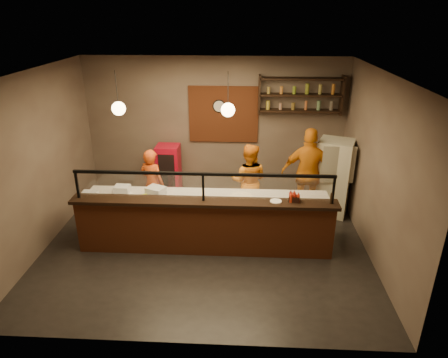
# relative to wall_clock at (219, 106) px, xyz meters

# --- Properties ---
(floor) EXTENTS (6.00, 6.00, 0.00)m
(floor) POSITION_rel_wall_clock_xyz_m (-0.10, -2.46, -2.10)
(floor) COLOR black
(floor) RESTS_ON ground
(ceiling) EXTENTS (6.00, 6.00, 0.00)m
(ceiling) POSITION_rel_wall_clock_xyz_m (-0.10, -2.46, 1.10)
(ceiling) COLOR #3A342D
(ceiling) RESTS_ON wall_back
(wall_back) EXTENTS (6.00, 0.00, 6.00)m
(wall_back) POSITION_rel_wall_clock_xyz_m (-0.10, 0.04, -0.50)
(wall_back) COLOR #6F6052
(wall_back) RESTS_ON floor
(wall_left) EXTENTS (0.00, 5.00, 5.00)m
(wall_left) POSITION_rel_wall_clock_xyz_m (-3.10, -2.46, -0.50)
(wall_left) COLOR #6F6052
(wall_left) RESTS_ON floor
(wall_right) EXTENTS (0.00, 5.00, 5.00)m
(wall_right) POSITION_rel_wall_clock_xyz_m (2.90, -2.46, -0.50)
(wall_right) COLOR #6F6052
(wall_right) RESTS_ON floor
(wall_front) EXTENTS (6.00, 0.00, 6.00)m
(wall_front) POSITION_rel_wall_clock_xyz_m (-0.10, -4.96, -0.50)
(wall_front) COLOR #6F6052
(wall_front) RESTS_ON floor
(brick_patch) EXTENTS (1.60, 0.04, 1.30)m
(brick_patch) POSITION_rel_wall_clock_xyz_m (0.10, 0.01, -0.20)
(brick_patch) COLOR brown
(brick_patch) RESTS_ON wall_back
(service_counter) EXTENTS (4.60, 0.25, 1.00)m
(service_counter) POSITION_rel_wall_clock_xyz_m (-0.10, -2.76, -1.60)
(service_counter) COLOR brown
(service_counter) RESTS_ON floor
(counter_ledge) EXTENTS (4.70, 0.37, 0.06)m
(counter_ledge) POSITION_rel_wall_clock_xyz_m (-0.10, -2.76, -1.07)
(counter_ledge) COLOR black
(counter_ledge) RESTS_ON service_counter
(worktop_cabinet) EXTENTS (4.60, 0.75, 0.85)m
(worktop_cabinet) POSITION_rel_wall_clock_xyz_m (-0.10, -2.26, -1.68)
(worktop_cabinet) COLOR gray
(worktop_cabinet) RESTS_ON floor
(worktop) EXTENTS (4.60, 0.75, 0.05)m
(worktop) POSITION_rel_wall_clock_xyz_m (-0.10, -2.26, -1.23)
(worktop) COLOR beige
(worktop) RESTS_ON worktop_cabinet
(sneeze_guard) EXTENTS (4.50, 0.05, 0.52)m
(sneeze_guard) POSITION_rel_wall_clock_xyz_m (-0.10, -2.76, -0.73)
(sneeze_guard) COLOR white
(sneeze_guard) RESTS_ON counter_ledge
(wall_shelving) EXTENTS (1.84, 0.28, 0.85)m
(wall_shelving) POSITION_rel_wall_clock_xyz_m (1.80, -0.14, 0.30)
(wall_shelving) COLOR black
(wall_shelving) RESTS_ON wall_back
(wall_clock) EXTENTS (0.30, 0.04, 0.30)m
(wall_clock) POSITION_rel_wall_clock_xyz_m (0.00, 0.00, 0.00)
(wall_clock) COLOR black
(wall_clock) RESTS_ON wall_back
(pendant_left) EXTENTS (0.24, 0.24, 0.77)m
(pendant_left) POSITION_rel_wall_clock_xyz_m (-1.60, -2.26, 0.45)
(pendant_left) COLOR black
(pendant_left) RESTS_ON ceiling
(pendant_right) EXTENTS (0.24, 0.24, 0.77)m
(pendant_right) POSITION_rel_wall_clock_xyz_m (0.30, -2.26, 0.45)
(pendant_right) COLOR black
(pendant_right) RESTS_ON ceiling
(cook_left) EXTENTS (0.65, 0.54, 1.53)m
(cook_left) POSITION_rel_wall_clock_xyz_m (-1.31, -1.46, -1.33)
(cook_left) COLOR #DA4A14
(cook_left) RESTS_ON floor
(cook_mid) EXTENTS (0.86, 0.72, 1.62)m
(cook_mid) POSITION_rel_wall_clock_xyz_m (0.70, -1.29, -1.29)
(cook_mid) COLOR orange
(cook_mid) RESTS_ON floor
(cook_right) EXTENTS (1.20, 0.65, 1.95)m
(cook_right) POSITION_rel_wall_clock_xyz_m (1.95, -1.22, -1.13)
(cook_right) COLOR orange
(cook_right) RESTS_ON floor
(fridge) EXTENTS (0.87, 0.84, 1.65)m
(fridge) POSITION_rel_wall_clock_xyz_m (2.50, -1.04, -1.27)
(fridge) COLOR beige
(fridge) RESTS_ON floor
(red_cooler) EXTENTS (0.54, 0.49, 1.23)m
(red_cooler) POSITION_rel_wall_clock_xyz_m (-1.18, -0.31, -1.48)
(red_cooler) COLOR #B30B23
(red_cooler) RESTS_ON floor
(pizza_dough) EXTENTS (0.53, 0.53, 0.01)m
(pizza_dough) POSITION_rel_wall_clock_xyz_m (0.55, -2.25, -1.19)
(pizza_dough) COLOR silver
(pizza_dough) RESTS_ON worktop
(prep_tub_a) EXTENTS (0.29, 0.24, 0.14)m
(prep_tub_a) POSITION_rel_wall_clock_xyz_m (-1.72, -2.19, -1.13)
(prep_tub_a) COLOR silver
(prep_tub_a) RESTS_ON worktop
(prep_tub_b) EXTENTS (0.40, 0.37, 0.16)m
(prep_tub_b) POSITION_rel_wall_clock_xyz_m (-1.05, -2.26, -1.12)
(prep_tub_b) COLOR silver
(prep_tub_b) RESTS_ON worktop
(prep_tub_c) EXTENTS (0.27, 0.22, 0.13)m
(prep_tub_c) POSITION_rel_wall_clock_xyz_m (-2.25, -2.47, -1.13)
(prep_tub_c) COLOR silver
(prep_tub_c) RESTS_ON worktop
(rolling_pin) EXTENTS (0.33, 0.22, 0.06)m
(rolling_pin) POSITION_rel_wall_clock_xyz_m (-1.23, -2.33, -1.17)
(rolling_pin) COLOR #EEF528
(rolling_pin) RESTS_ON worktop
(condiment_caddy) EXTENTS (0.21, 0.17, 0.10)m
(condiment_caddy) POSITION_rel_wall_clock_xyz_m (1.48, -2.70, -0.99)
(condiment_caddy) COLOR black
(condiment_caddy) RESTS_ON counter_ledge
(pepper_mill) EXTENTS (0.05, 0.05, 0.20)m
(pepper_mill) POSITION_rel_wall_clock_xyz_m (2.10, -2.76, -0.94)
(pepper_mill) COLOR black
(pepper_mill) RESTS_ON counter_ledge
(small_plate) EXTENTS (0.21, 0.21, 0.01)m
(small_plate) POSITION_rel_wall_clock_xyz_m (1.16, -2.74, -1.03)
(small_plate) COLOR white
(small_plate) RESTS_ON counter_ledge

